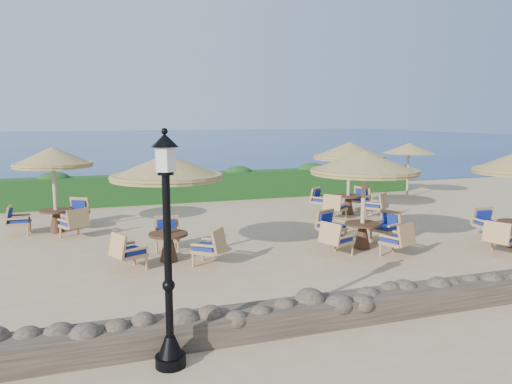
# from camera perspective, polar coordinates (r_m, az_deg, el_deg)

# --- Properties ---
(ground) EXTENTS (120.00, 120.00, 0.00)m
(ground) POSITION_cam_1_polar(r_m,az_deg,el_deg) (15.14, 4.21, -4.98)
(ground) COLOR tan
(ground) RESTS_ON ground
(sea) EXTENTS (160.00, 160.00, 0.00)m
(sea) POSITION_cam_1_polar(r_m,az_deg,el_deg) (83.80, -15.05, 5.79)
(sea) COLOR navy
(sea) RESTS_ON ground
(hedge) EXTENTS (18.00, 0.90, 1.20)m
(hedge) POSITION_cam_1_polar(r_m,az_deg,el_deg) (21.72, -3.26, 0.75)
(hedge) COLOR #143D13
(hedge) RESTS_ON ground
(stone_wall) EXTENTS (15.00, 0.65, 0.44)m
(stone_wall) POSITION_cam_1_polar(r_m,az_deg,el_deg) (9.92, 18.73, -11.40)
(stone_wall) COLOR brown
(stone_wall) RESTS_ON ground
(lamp_post) EXTENTS (0.44, 0.44, 3.31)m
(lamp_post) POSITION_cam_1_polar(r_m,az_deg,el_deg) (7.08, -10.03, -7.77)
(lamp_post) COLOR black
(lamp_post) RESTS_ON ground
(extra_parasol) EXTENTS (2.30, 2.30, 2.41)m
(extra_parasol) POSITION_cam_1_polar(r_m,az_deg,el_deg) (23.19, 17.09, 4.78)
(extra_parasol) COLOR tan
(extra_parasol) RESTS_ON ground
(cafe_set_0) EXTENTS (2.80, 2.80, 2.65)m
(cafe_set_0) POSITION_cam_1_polar(r_m,az_deg,el_deg) (12.28, -10.14, 0.77)
(cafe_set_0) COLOR tan
(cafe_set_0) RESTS_ON ground
(cafe_set_1) EXTENTS (2.90, 2.90, 2.65)m
(cafe_set_1) POSITION_cam_1_polar(r_m,az_deg,el_deg) (13.60, 12.24, 1.24)
(cafe_set_1) COLOR tan
(cafe_set_1) RESTS_ON ground
(cafe_set_3) EXTENTS (2.59, 2.77, 2.65)m
(cafe_set_3) POSITION_cam_1_polar(r_m,az_deg,el_deg) (16.44, -22.11, 1.83)
(cafe_set_3) COLOR tan
(cafe_set_3) RESTS_ON ground
(cafe_set_4) EXTENTS (2.66, 2.66, 2.65)m
(cafe_set_4) POSITION_cam_1_polar(r_m,az_deg,el_deg) (18.43, 10.58, 2.89)
(cafe_set_4) COLOR tan
(cafe_set_4) RESTS_ON ground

